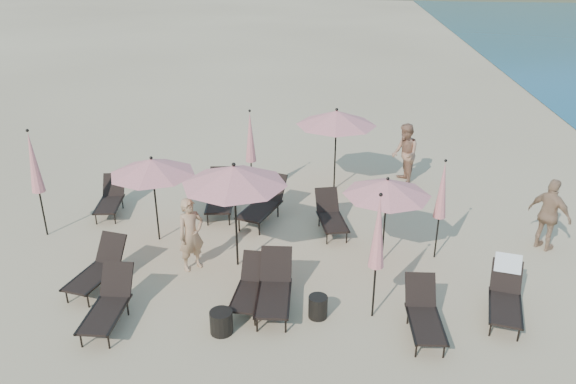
# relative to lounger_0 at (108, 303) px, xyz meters

# --- Properties ---
(ground) EXTENTS (800.00, 800.00, 0.00)m
(ground) POSITION_rel_lounger_0_xyz_m (3.82, 0.67, -0.45)
(ground) COLOR #D6BA8C
(ground) RESTS_ON ground
(lounger_0) EXTENTS (0.66, 1.67, 0.95)m
(lounger_0) POSITION_rel_lounger_0_xyz_m (0.00, 0.00, 0.00)
(lounger_0) COLOR black
(lounger_0) RESTS_ON ground
(lounger_1) EXTENTS (0.97, 1.74, 0.95)m
(lounger_1) POSITION_rel_lounger_0_xyz_m (-0.72, 1.24, -0.00)
(lounger_1) COLOR black
(lounger_1) RESTS_ON ground
(lounger_2) EXTENTS (0.73, 1.77, 1.00)m
(lounger_2) POSITION_rel_lounger_0_xyz_m (3.14, 0.80, 0.02)
(lounger_2) COLOR black
(lounger_2) RESTS_ON ground
(lounger_3) EXTENTS (0.68, 1.56, 0.88)m
(lounger_3) POSITION_rel_lounger_0_xyz_m (2.64, 0.88, -0.04)
(lounger_3) COLOR black
(lounger_3) RESTS_ON ground
(lounger_4) EXTENTS (0.68, 1.60, 0.91)m
(lounger_4) POSITION_rel_lounger_0_xyz_m (6.05, 0.27, -0.02)
(lounger_4) COLOR black
(lounger_4) RESTS_ON ground
(lounger_5) EXTENTS (0.95, 1.74, 1.03)m
(lounger_5) POSITION_rel_lounger_0_xyz_m (7.73, 1.02, 0.04)
(lounger_5) COLOR black
(lounger_5) RESTS_ON ground
(lounger_6) EXTENTS (0.83, 1.64, 0.90)m
(lounger_6) POSITION_rel_lounger_0_xyz_m (-1.87, 4.83, -0.02)
(lounger_6) COLOR black
(lounger_6) RESTS_ON ground
(lounger_7) EXTENTS (0.89, 1.89, 1.05)m
(lounger_7) POSITION_rel_lounger_0_xyz_m (1.14, 5.16, 0.04)
(lounger_7) COLOR black
(lounger_7) RESTS_ON ground
(lounger_8) EXTENTS (1.24, 1.98, 1.06)m
(lounger_8) POSITION_rel_lounger_0_xyz_m (2.39, 4.78, 0.05)
(lounger_8) COLOR black
(lounger_8) RESTS_ON ground
(lounger_9) EXTENTS (0.96, 1.69, 0.92)m
(lounger_9) POSITION_rel_lounger_0_xyz_m (4.19, 4.34, -0.02)
(lounger_9) COLOR black
(lounger_9) RESTS_ON ground
(umbrella_open_0) EXTENTS (2.07, 2.07, 2.22)m
(umbrella_open_0) POSITION_rel_lounger_0_xyz_m (-0.09, 3.41, 1.52)
(umbrella_open_0) COLOR black
(umbrella_open_0) RESTS_ON ground
(umbrella_open_1) EXTENTS (2.35, 2.35, 2.52)m
(umbrella_open_1) POSITION_rel_lounger_0_xyz_m (2.09, 2.39, 1.79)
(umbrella_open_1) COLOR black
(umbrella_open_1) RESTS_ON ground
(umbrella_open_2) EXTENTS (1.98, 1.98, 2.13)m
(umbrella_open_2) POSITION_rel_lounger_0_xyz_m (5.43, 2.85, 1.43)
(umbrella_open_2) COLOR black
(umbrella_open_2) RESTS_ON ground
(umbrella_open_3) EXTENTS (2.35, 2.35, 2.53)m
(umbrella_open_3) POSITION_rel_lounger_0_xyz_m (4.24, 7.04, 1.79)
(umbrella_open_3) COLOR black
(umbrella_open_3) RESTS_ON ground
(umbrella_closed_0) EXTENTS (0.31, 0.31, 2.68)m
(umbrella_closed_0) POSITION_rel_lounger_0_xyz_m (5.12, 0.69, 1.42)
(umbrella_closed_0) COLOR black
(umbrella_closed_0) RESTS_ON ground
(umbrella_closed_1) EXTENTS (0.29, 0.29, 2.48)m
(umbrella_closed_1) POSITION_rel_lounger_0_xyz_m (6.69, 3.16, 1.28)
(umbrella_closed_1) COLOR black
(umbrella_closed_1) RESTS_ON ground
(umbrella_closed_2) EXTENTS (0.33, 0.33, 2.82)m
(umbrella_closed_2) POSITION_rel_lounger_0_xyz_m (-3.02, 3.39, 1.52)
(umbrella_closed_2) COLOR black
(umbrella_closed_2) RESTS_ON ground
(umbrella_closed_3) EXTENTS (0.31, 0.31, 2.65)m
(umbrella_closed_3) POSITION_rel_lounger_0_xyz_m (1.85, 6.19, 1.40)
(umbrella_closed_3) COLOR black
(umbrella_closed_3) RESTS_ON ground
(side_table_0) EXTENTS (0.44, 0.44, 0.46)m
(side_table_0) POSITION_rel_lounger_0_xyz_m (2.23, -0.11, -0.21)
(side_table_0) COLOR black
(side_table_0) RESTS_ON ground
(side_table_1) EXTENTS (0.38, 0.38, 0.46)m
(side_table_1) POSITION_rel_lounger_0_xyz_m (4.03, 0.55, -0.21)
(side_table_1) COLOR black
(side_table_1) RESTS_ON ground
(beachgoer_a) EXTENTS (0.74, 0.73, 1.72)m
(beachgoer_a) POSITION_rel_lounger_0_xyz_m (1.11, 2.15, 0.41)
(beachgoer_a) COLOR tan
(beachgoer_a) RESTS_ON ground
(beachgoer_b) EXTENTS (0.85, 1.02, 1.89)m
(beachgoer_b) POSITION_rel_lounger_0_xyz_m (6.36, 7.75, 0.50)
(beachgoer_b) COLOR #A97457
(beachgoer_b) RESTS_ON ground
(beachgoer_c) EXTENTS (1.05, 1.08, 1.81)m
(beachgoer_c) POSITION_rel_lounger_0_xyz_m (9.39, 3.84, 0.46)
(beachgoer_c) COLOR tan
(beachgoer_c) RESTS_ON ground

